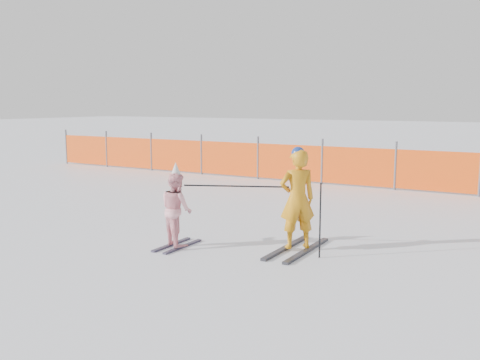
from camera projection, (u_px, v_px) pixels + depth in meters
ground at (224, 248)px, 8.25m from camera, size 120.00×120.00×0.00m
adult at (297, 200)px, 8.02m from camera, size 0.65×1.55×1.58m
child at (176, 208)px, 8.25m from camera, size 0.69×0.93×1.32m
ski_poles at (269, 200)px, 7.92m from camera, size 2.05×0.67×1.10m
safety_fence at (242, 159)px, 15.93m from camera, size 15.07×0.06×1.25m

